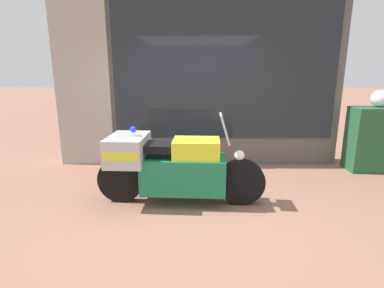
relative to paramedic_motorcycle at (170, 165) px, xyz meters
name	(u,v)px	position (x,y,z in m)	size (l,w,h in m)	color
ground_plane	(199,202)	(0.41, -0.01, -0.56)	(60.00, 60.00, 0.00)	#8E604C
shop_building	(176,64)	(-0.02, 1.99, 1.39)	(5.45, 0.55, 3.88)	#56514C
window_display	(220,137)	(0.86, 2.02, -0.06)	(3.95, 0.30, 2.11)	slate
paramedic_motorcycle	(170,165)	(0.00, 0.00, 0.00)	(2.35, 0.79, 1.27)	black
utility_cabinet	(375,139)	(3.68, 1.47, 0.03)	(0.92, 0.50, 1.18)	#235633
white_helmet	(380,98)	(3.71, 1.54, 0.78)	(0.31, 0.31, 0.31)	white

